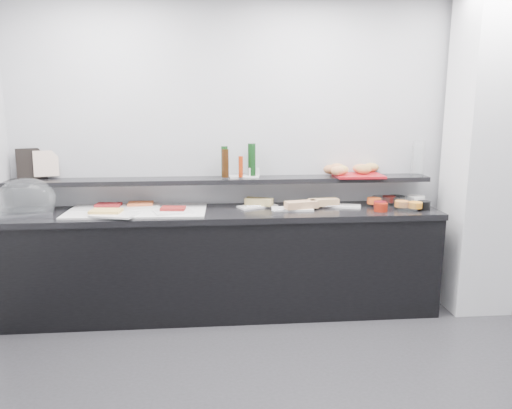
{
  "coord_description": "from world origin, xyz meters",
  "views": [
    {
      "loc": [
        -0.79,
        -2.38,
        1.81
      ],
      "look_at": [
        -0.45,
        1.45,
        1.0
      ],
      "focal_mm": 35.0,
      "sensor_mm": 36.0,
      "label": 1
    }
  ],
  "objects": [
    {
      "name": "back_wall",
      "position": [
        0.0,
        2.0,
        1.35
      ],
      "size": [
        5.0,
        0.02,
        2.7
      ],
      "primitive_type": "cube",
      "color": "#B2B4B9",
      "rests_on": "ground"
    },
    {
      "name": "column",
      "position": [
        1.5,
        1.65,
        1.35
      ],
      "size": [
        0.5,
        0.5,
        2.7
      ],
      "primitive_type": "cube",
      "color": "white",
      "rests_on": "ground"
    },
    {
      "name": "buffet_cabinet",
      "position": [
        -0.7,
        1.7,
        0.42
      ],
      "size": [
        3.6,
        0.6,
        0.85
      ],
      "primitive_type": "cube",
      "color": "black",
      "rests_on": "ground"
    },
    {
      "name": "counter_top",
      "position": [
        -0.7,
        1.7,
        0.88
      ],
      "size": [
        3.62,
        0.62,
        0.05
      ],
      "primitive_type": "cube",
      "color": "black",
      "rests_on": "buffet_cabinet"
    },
    {
      "name": "wall_shelf",
      "position": [
        -0.7,
        1.88,
        1.13
      ],
      "size": [
        3.6,
        0.25,
        0.04
      ],
      "primitive_type": "cube",
      "color": "black",
      "rests_on": "back_wall"
    },
    {
      "name": "cloche_base",
      "position": [
        -2.31,
        1.66,
        0.92
      ],
      "size": [
        0.53,
        0.41,
        0.04
      ],
      "primitive_type": "cube",
      "rotation": [
        0.0,
        0.0,
        0.22
      ],
      "color": "#B1B4B8",
      "rests_on": "counter_top"
    },
    {
      "name": "cloche_dome",
      "position": [
        -2.29,
        1.72,
        1.03
      ],
      "size": [
        0.5,
        0.38,
        0.34
      ],
      "primitive_type": "ellipsoid",
      "rotation": [
        0.0,
        0.0,
        0.19
      ],
      "color": "white",
      "rests_on": "cloche_base"
    },
    {
      "name": "linen_runner",
      "position": [
        -1.42,
        1.72,
        0.91
      ],
      "size": [
        1.15,
        0.57,
        0.01
      ],
      "primitive_type": "cube",
      "rotation": [
        0.0,
        0.0,
        -0.03
      ],
      "color": "silver",
      "rests_on": "counter_top"
    },
    {
      "name": "platter_meat_a",
      "position": [
        -1.81,
        1.8,
        0.92
      ],
      "size": [
        0.3,
        0.24,
        0.01
      ],
      "primitive_type": "cube",
      "rotation": [
        0.0,
        0.0,
        -0.25
      ],
      "color": "silver",
      "rests_on": "linen_runner"
    },
    {
      "name": "food_meat_a",
      "position": [
        -1.67,
        1.83,
        0.94
      ],
      "size": [
        0.21,
        0.15,
        0.02
      ],
      "primitive_type": "cube",
      "rotation": [
        0.0,
        0.0,
        -0.07
      ],
      "color": "maroon",
      "rests_on": "platter_meat_a"
    },
    {
      "name": "platter_salmon",
      "position": [
        -1.43,
        1.85,
        0.92
      ],
      "size": [
        0.39,
        0.33,
        0.01
      ],
      "primitive_type": "cube",
      "rotation": [
        0.0,
        0.0,
        0.39
      ],
      "color": "silver",
      "rests_on": "linen_runner"
    },
    {
      "name": "food_salmon",
      "position": [
        -1.4,
        1.86,
        0.94
      ],
      "size": [
        0.21,
        0.14,
        0.02
      ],
      "primitive_type": "cube",
      "rotation": [
        0.0,
        0.0,
        0.03
      ],
      "color": "orange",
      "rests_on": "platter_salmon"
    },
    {
      "name": "platter_cheese",
      "position": [
        -1.56,
        1.53,
        0.92
      ],
      "size": [
        0.39,
        0.32,
        0.01
      ],
      "primitive_type": "cube",
      "rotation": [
        0.0,
        0.0,
        -0.29
      ],
      "color": "white",
      "rests_on": "linen_runner"
    },
    {
      "name": "food_cheese",
      "position": [
        -1.64,
        1.58,
        0.94
      ],
      "size": [
        0.26,
        0.18,
        0.02
      ],
      "primitive_type": "cube",
      "rotation": [
        0.0,
        0.0,
        -0.11
      ],
      "color": "#FCCD62",
      "rests_on": "platter_cheese"
    },
    {
      "name": "platter_meat_b",
      "position": [
        -1.11,
        1.6,
        0.92
      ],
      "size": [
        0.34,
        0.28,
        0.01
      ],
      "primitive_type": "cube",
      "rotation": [
        0.0,
        0.0,
        0.34
      ],
      "color": "white",
      "rests_on": "linen_runner"
    },
    {
      "name": "food_meat_b",
      "position": [
        -1.11,
        1.63,
        0.94
      ],
      "size": [
        0.21,
        0.15,
        0.02
      ],
      "primitive_type": "cube",
      "rotation": [
        0.0,
        0.0,
        -0.12
      ],
      "color": "maroon",
      "rests_on": "platter_meat_b"
    },
    {
      "name": "sandwich_plate_left",
      "position": [
        -0.41,
        1.82,
        0.91
      ],
      "size": [
        0.37,
        0.27,
        0.01
      ],
      "primitive_type": "cube",
      "rotation": [
        0.0,
        0.0,
        0.43
      ],
      "color": "white",
      "rests_on": "counter_top"
    },
    {
      "name": "sandwich_food_left",
      "position": [
        -0.39,
        1.83,
        0.94
      ],
      "size": [
        0.25,
        0.18,
        0.06
      ],
      "primitive_type": "cube",
      "rotation": [
        0.0,
        0.0,
        -0.43
      ],
      "color": "tan",
      "rests_on": "sandwich_plate_left"
    },
    {
      "name": "tongs_left",
      "position": [
        -0.43,
        1.78,
        0.92
      ],
      "size": [
        0.16,
        0.01,
        0.01
      ],
      "primitive_type": "cylinder",
      "rotation": [
        0.0,
        1.57,
        0.02
      ],
      "color": "silver",
      "rests_on": "sandwich_plate_left"
    },
    {
      "name": "sandwich_plate_mid",
      "position": [
        -0.12,
        1.68,
        0.91
      ],
      "size": [
        0.36,
        0.17,
        0.01
      ],
      "primitive_type": "cube",
      "rotation": [
        0.0,
        0.0,
        -0.06
      ],
      "color": "white",
      "rests_on": "counter_top"
    },
    {
      "name": "sandwich_food_mid",
      "position": [
        -0.05,
        1.67,
        0.94
      ],
      "size": [
        0.29,
        0.16,
        0.06
      ],
      "primitive_type": "cube",
      "rotation": [
        0.0,
        0.0,
        0.22
      ],
      "color": "tan",
      "rests_on": "sandwich_plate_mid"
    },
    {
      "name": "tongs_mid",
      "position": [
        -0.24,
        1.59,
        0.92
      ],
      "size": [
        0.15,
        0.07,
        0.01
      ],
      "primitive_type": "cylinder",
      "rotation": [
        0.0,
        1.57,
        0.4
      ],
      "color": "silver",
      "rests_on": "sandwich_plate_mid"
    },
    {
      "name": "sandwich_plate_right",
      "position": [
        0.32,
        1.76,
        0.91
      ],
      "size": [
        0.35,
        0.22,
        0.01
      ],
      "primitive_type": "cube",
      "rotation": [
        0.0,
        0.0,
        -0.29
      ],
      "color": "white",
      "rests_on": "counter_top"
    },
    {
      "name": "sandwich_food_right",
      "position": [
        0.16,
        1.76,
        0.94
      ],
      "size": [
        0.27,
        0.14,
        0.06
      ],
      "primitive_type": "cube",
      "rotation": [
        0.0,
        0.0,
        0.16
      ],
      "color": "tan",
      "rests_on": "sandwich_plate_right"
    },
    {
      "name": "tongs_right",
      "position": [
        0.24,
        1.71,
        0.92
      ],
      "size": [
        0.16,
        0.03,
        0.01
      ],
      "primitive_type": "cylinder",
      "rotation": [
        0.0,
        1.57,
        0.17
      ],
      "color": "#AFB2B6",
      "rests_on": "sandwich_plate_right"
    },
    {
      "name": "bowl_glass_fruit",
      "position": [
        0.7,
        1.84,
        0.94
      ],
      "size": [
        0.22,
        0.22,
        0.07
      ],
      "primitive_type": "cylinder",
      "rotation": [
        0.0,
        0.0,
        0.38
      ],
      "color": "silver",
      "rests_on": "counter_top"
    },
    {
      "name": "fill_glass_fruit",
      "position": [
        0.61,
        1.77,
        0.95
      ],
      "size": [
        0.13,
        0.13,
        0.05
      ],
      "primitive_type": "cylinder",
      "rotation": [
        0.0,
        0.0,
        0.07
      ],
      "color": "#FA5F22",
      "rests_on": "bowl_glass_fruit"
    },
    {
      "name": "bowl_black_jam",
      "position": [
        0.84,
        1.85,
        0.94
      ],
      "size": [
        0.19,
        0.19,
        0.07
      ],
      "primitive_type": "cylinder",
      "rotation": [
        0.0,
        0.0,
        0.3
      ],
      "color": "black",
      "rests_on": "counter_top"
    },
    {
      "name": "fill_black_jam",
      "position": [
        0.77,
        1.84,
        0.95
      ],
      "size": [
        0.14,
        0.14,
        0.05
      ],
      "primitive_type": "cylinder",
      "rotation": [
        0.0,
        0.0,
        0.24
      ],
      "color": "#4F0E0B",
      "rests_on": "bowl_black_jam"
    },
    {
      "name": "bowl_glass_cream",
      "position": [
        0.88,
        1.79,
        0.94
      ],
      "size": [
        0.21,
        0.21,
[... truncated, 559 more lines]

